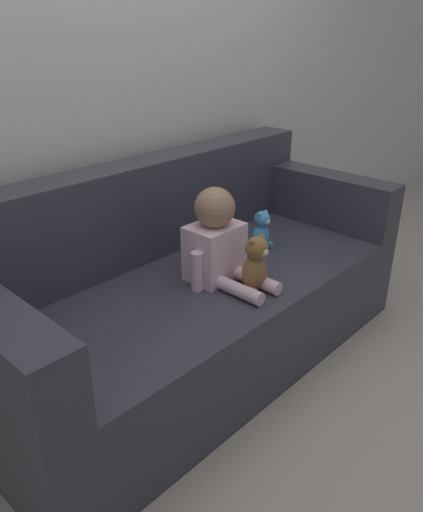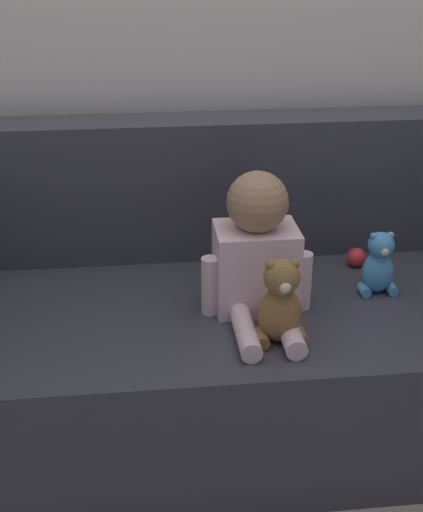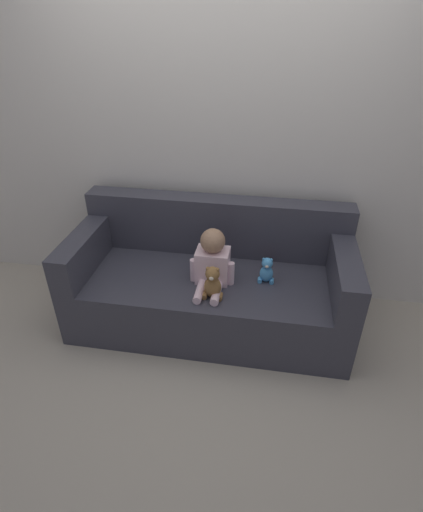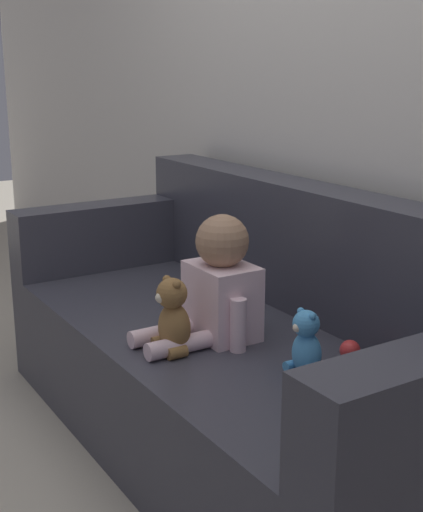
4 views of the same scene
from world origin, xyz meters
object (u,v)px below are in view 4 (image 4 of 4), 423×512
at_px(person_baby, 218,287).
at_px(teddy_bear_brown, 173,317).
at_px(toy_ball, 350,350).
at_px(plush_toy_side, 306,345).
at_px(couch, 245,358).

height_order(person_baby, teddy_bear_brown, person_baby).
height_order(teddy_bear_brown, toy_ball, teddy_bear_brown).
bearing_deg(plush_toy_side, toy_ball, 92.77).
xyz_separation_m(couch, teddy_bear_brown, (0.06, -0.30, 0.22)).
xyz_separation_m(person_baby, teddy_bear_brown, (0.03, -0.18, -0.06)).
xyz_separation_m(couch, plush_toy_side, (0.40, -0.07, 0.20)).
bearing_deg(teddy_bear_brown, couch, 101.57).
distance_m(person_baby, toy_ball, 0.44).
bearing_deg(couch, teddy_bear_brown, -78.43).
bearing_deg(person_baby, toy_ball, 32.77).
relative_size(person_baby, teddy_bear_brown, 1.69).
bearing_deg(person_baby, couch, 103.78).
bearing_deg(couch, person_baby, -76.22).
height_order(teddy_bear_brown, plush_toy_side, teddy_bear_brown).
bearing_deg(toy_ball, teddy_bear_brown, -128.82).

